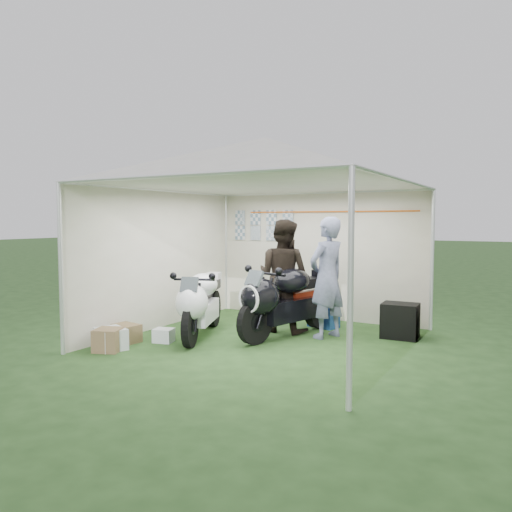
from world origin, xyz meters
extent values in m
plane|color=#22431A|center=(0.00, 0.00, 0.00)|extent=(80.00, 80.00, 0.00)
cylinder|color=silver|center=(-2.00, -2.00, 1.15)|extent=(0.06, 0.06, 2.30)
cylinder|color=silver|center=(2.00, -2.00, 1.15)|extent=(0.06, 0.06, 2.30)
cylinder|color=silver|center=(-2.00, 2.00, 1.15)|extent=(0.06, 0.06, 2.30)
cylinder|color=silver|center=(2.00, 2.00, 1.15)|extent=(0.06, 0.06, 2.30)
cube|color=silver|center=(0.00, 2.00, 1.15)|extent=(4.00, 0.02, 2.30)
cube|color=silver|center=(-2.00, 0.00, 1.15)|extent=(0.02, 4.00, 2.30)
cube|color=silver|center=(2.00, 0.00, 1.15)|extent=(0.02, 4.00, 2.30)
pyramid|color=silver|center=(0.00, 0.00, 2.65)|extent=(5.66, 5.66, 0.70)
cube|color=#99A5B7|center=(-1.65, 1.98, 1.85)|extent=(0.22, 0.02, 0.28)
cube|color=#99A5B7|center=(-1.30, 1.98, 1.85)|extent=(0.22, 0.02, 0.28)
cube|color=#99A5B7|center=(-0.95, 1.98, 1.85)|extent=(0.22, 0.01, 0.28)
cube|color=#99A5B7|center=(-0.60, 1.98, 1.85)|extent=(0.22, 0.01, 0.28)
cube|color=#99A5B7|center=(-1.65, 1.98, 1.55)|extent=(0.22, 0.02, 0.28)
cube|color=#99A5B7|center=(-1.30, 1.98, 1.55)|extent=(0.22, 0.01, 0.28)
cube|color=#99A5B7|center=(-0.95, 1.98, 1.55)|extent=(0.22, 0.02, 0.28)
cube|color=#99A5B7|center=(-0.60, 1.98, 1.55)|extent=(0.22, 0.01, 0.28)
cylinder|color=#D8590C|center=(0.20, 1.97, 1.95)|extent=(3.20, 0.02, 0.02)
cylinder|color=black|center=(-0.73, -0.87, 0.31)|extent=(0.32, 0.61, 0.61)
cylinder|color=black|center=(-1.27, 0.46, 0.31)|extent=(0.37, 0.62, 0.61)
cube|color=white|center=(-0.98, -0.25, 0.39)|extent=(0.68, 1.03, 0.31)
ellipsoid|color=white|center=(-0.77, -0.77, 0.63)|extent=(0.65, 0.74, 0.51)
ellipsoid|color=white|center=(-1.02, -0.16, 0.80)|extent=(0.65, 0.75, 0.36)
cube|color=black|center=(-1.17, 0.22, 0.73)|extent=(0.47, 0.67, 0.14)
cube|color=white|center=(-1.30, 0.53, 0.82)|extent=(0.32, 0.37, 0.18)
cube|color=black|center=(-1.13, 0.13, 0.56)|extent=(0.30, 0.56, 0.10)
cube|color=#3F474C|center=(-0.73, -0.88, 0.90)|extent=(0.28, 0.23, 0.21)
cylinder|color=black|center=(-0.02, -0.26, 0.33)|extent=(0.27, 0.66, 0.66)
cylinder|color=black|center=(0.36, 1.23, 0.33)|extent=(0.32, 0.68, 0.66)
cube|color=black|center=(0.16, 0.43, 0.42)|extent=(0.62, 1.10, 0.33)
ellipsoid|color=black|center=(0.01, -0.15, 0.68)|extent=(0.64, 0.76, 0.55)
ellipsoid|color=black|center=(0.19, 0.54, 0.86)|extent=(0.64, 0.78, 0.39)
cube|color=black|center=(0.30, 0.96, 0.79)|extent=(0.44, 0.71, 0.15)
cube|color=black|center=(0.39, 1.31, 0.88)|extent=(0.32, 0.38, 0.20)
cube|color=maroon|center=(0.27, 0.85, 0.60)|extent=(0.26, 0.61, 0.11)
cube|color=#3F474C|center=(-0.03, -0.28, 0.97)|extent=(0.29, 0.22, 0.23)
cylinder|color=white|center=(-0.05, -0.39, 0.68)|extent=(0.39, 0.12, 0.40)
cube|color=blue|center=(0.39, 1.33, 0.18)|extent=(0.53, 0.41, 0.36)
imported|color=black|center=(-0.06, 0.71, 0.91)|extent=(0.91, 0.73, 1.81)
imported|color=slate|center=(0.72, 0.66, 0.93)|extent=(0.66, 0.79, 1.85)
cube|color=black|center=(1.70, 1.19, 0.27)|extent=(0.55, 0.45, 0.53)
cube|color=silver|center=(-1.64, -1.49, 0.15)|extent=(0.54, 0.48, 0.29)
cube|color=brown|center=(-1.60, -1.57, 0.15)|extent=(0.45, 0.45, 0.31)
cube|color=silver|center=(-1.26, -0.81, 0.10)|extent=(0.32, 0.29, 0.20)
cube|color=brown|center=(-1.75, -1.07, 0.13)|extent=(0.43, 0.34, 0.26)
camera|label=1|loc=(3.52, -6.43, 1.80)|focal=35.00mm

